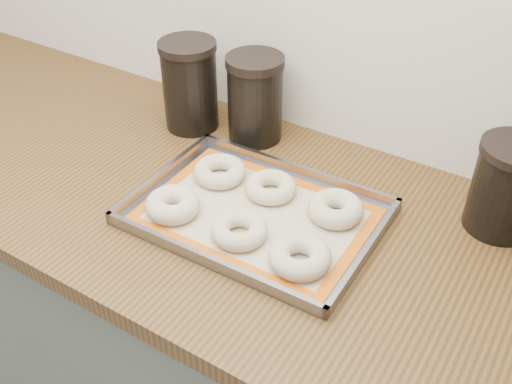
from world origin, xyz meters
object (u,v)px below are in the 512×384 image
Objects in this scene: baking_tray at (256,214)px; canister_mid at (255,98)px; bagel_back_left at (220,171)px; bagel_back_mid at (271,187)px; bagel_front_left at (173,205)px; canister_left at (190,85)px; canister_right at (508,187)px; bagel_back_right at (335,209)px; bagel_front_mid at (239,230)px; bagel_front_right at (300,256)px.

baking_tray is 0.31m from canister_mid.
bagel_back_mid is at bearing 4.70° from bagel_back_left.
canister_mid is (-0.02, 0.32, 0.07)m from bagel_front_left.
bagel_back_mid is (0.12, 0.01, -0.00)m from bagel_back_left.
canister_left reaches higher than bagel_back_mid.
canister_right is at bearing 19.93° from bagel_back_mid.
canister_mid is at bearing 149.39° from bagel_back_right.
bagel_back_right reaches higher than bagel_front_mid.
canister_left is at bearing 120.74° from bagel_front_left.
bagel_back_mid reaches higher than baking_tray.
canister_left is (-0.18, 0.15, 0.08)m from bagel_back_left.
baking_tray is 0.14m from bagel_back_left.
bagel_front_left is at bearing -179.08° from bagel_front_right.
bagel_front_mid is at bearing -62.44° from canister_mid.
canister_right is at bearing 28.94° from baking_tray.
canister_mid is (-0.29, 0.32, 0.08)m from bagel_front_right.
bagel_front_left is at bearing -176.82° from bagel_front_mid.
canister_mid is at bearing 130.11° from bagel_back_mid.
canister_right is (0.54, 0.30, 0.07)m from bagel_front_left.
bagel_front_mid is (0.01, -0.07, 0.01)m from baking_tray.
canister_right is at bearing 48.37° from bagel_front_right.
bagel_front_left is 0.59× the size of canister_right.
canister_left reaches higher than bagel_front_left.
bagel_back_left is 0.25m from canister_left.
bagel_back_mid is 0.34m from canister_left.
bagel_front_left reaches higher than bagel_front_mid.
bagel_front_right is at bearing -131.63° from canister_right.
bagel_front_mid is 0.19m from bagel_back_right.
bagel_back_left is 0.26m from bagel_back_right.
bagel_front_right is at bearing -32.62° from canister_left.
bagel_back_left is at bearing 85.69° from bagel_front_left.
bagel_front_left is 0.31m from bagel_back_right.
bagel_back_right is (0.12, 0.15, 0.00)m from bagel_front_mid.
bagel_back_right is at bearing 30.15° from baking_tray.
bagel_back_mid is at bearing 135.02° from bagel_front_right.
canister_left is at bearing 162.90° from bagel_back_right.
bagel_front_left is at bearing -150.07° from bagel_back_right.
baking_tray is 2.37× the size of canister_mid.
baking_tray is at bearing -149.85° from bagel_back_right.
bagel_front_left is 0.33m from canister_mid.
bagel_back_right is 0.51× the size of canister_left.
canister_left is at bearing 140.86° from bagel_back_left.
bagel_back_left is 1.02× the size of bagel_back_right.
canister_left is (-0.31, 0.21, 0.10)m from baking_tray.
bagel_back_right is at bearing 29.93° from bagel_front_left.
bagel_front_right is (0.14, -0.07, 0.02)m from baking_tray.
bagel_front_left reaches higher than baking_tray.
bagel_back_left is at bearing -39.14° from canister_left.
bagel_front_mid is 0.97× the size of bagel_back_left.
canister_mid is at bearing 12.55° from canister_left.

